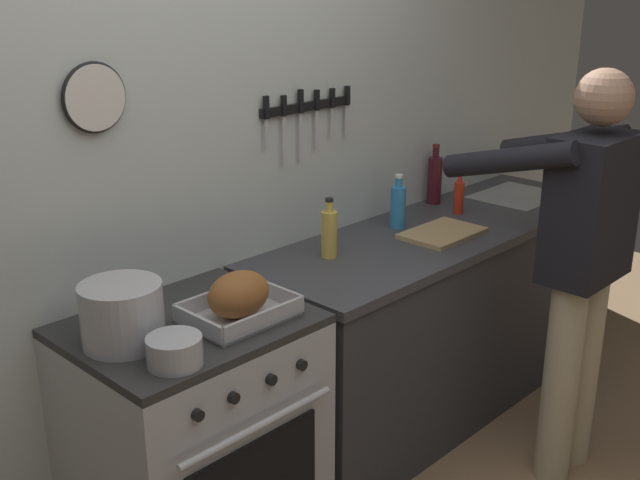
# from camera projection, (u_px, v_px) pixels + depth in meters

# --- Properties ---
(wall_back) EXTENTS (6.00, 0.13, 2.60)m
(wall_back) POSITION_uv_depth(u_px,v_px,m) (170.00, 172.00, 2.78)
(wall_back) COLOR silver
(wall_back) RESTS_ON ground
(counter_block) EXTENTS (2.03, 0.65, 0.90)m
(counter_block) POSITION_uv_depth(u_px,v_px,m) (439.00, 314.00, 3.64)
(counter_block) COLOR #38383D
(counter_block) RESTS_ON ground
(stove) EXTENTS (0.76, 0.67, 0.90)m
(stove) POSITION_uv_depth(u_px,v_px,m) (195.00, 440.00, 2.67)
(stove) COLOR #BCBCC1
(stove) RESTS_ON ground
(person_cook) EXTENTS (0.51, 0.63, 1.66)m
(person_cook) POSITION_uv_depth(u_px,v_px,m) (580.00, 254.00, 2.98)
(person_cook) COLOR #C6B793
(person_cook) RESTS_ON ground
(roasting_pan) EXTENTS (0.35, 0.26, 0.16)m
(roasting_pan) POSITION_uv_depth(u_px,v_px,m) (239.00, 299.00, 2.52)
(roasting_pan) COLOR #B7B7BC
(roasting_pan) RESTS_ON stove
(stock_pot) EXTENTS (0.25, 0.25, 0.20)m
(stock_pot) POSITION_uv_depth(u_px,v_px,m) (122.00, 314.00, 2.34)
(stock_pot) COLOR #B7B7BC
(stock_pot) RESTS_ON stove
(saucepan) EXTENTS (0.16, 0.16, 0.09)m
(saucepan) POSITION_uv_depth(u_px,v_px,m) (175.00, 351.00, 2.23)
(saucepan) COLOR #B7B7BC
(saucepan) RESTS_ON stove
(cutting_board) EXTENTS (0.36, 0.24, 0.02)m
(cutting_board) POSITION_uv_depth(u_px,v_px,m) (442.00, 233.00, 3.35)
(cutting_board) COLOR tan
(cutting_board) RESTS_ON counter_block
(bottle_wine_red) EXTENTS (0.07, 0.07, 0.29)m
(bottle_wine_red) POSITION_uv_depth(u_px,v_px,m) (435.00, 179.00, 3.79)
(bottle_wine_red) COLOR #47141E
(bottle_wine_red) RESTS_ON counter_block
(bottle_dish_soap) EXTENTS (0.07, 0.07, 0.24)m
(bottle_dish_soap) POSITION_uv_depth(u_px,v_px,m) (398.00, 206.00, 3.43)
(bottle_dish_soap) COLOR #338CCC
(bottle_dish_soap) RESTS_ON counter_block
(bottle_cooking_oil) EXTENTS (0.06, 0.06, 0.24)m
(bottle_cooking_oil) POSITION_uv_depth(u_px,v_px,m) (329.00, 233.00, 3.07)
(bottle_cooking_oil) COLOR gold
(bottle_cooking_oil) RESTS_ON counter_block
(bottle_hot_sauce) EXTENTS (0.05, 0.05, 0.20)m
(bottle_hot_sauce) POSITION_uv_depth(u_px,v_px,m) (459.00, 196.00, 3.64)
(bottle_hot_sauce) COLOR red
(bottle_hot_sauce) RESTS_ON counter_block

